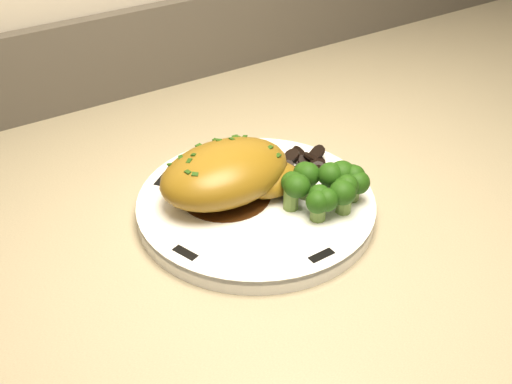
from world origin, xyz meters
TOP-DOWN VIEW (x-y plane):
  - plate at (0.42, 1.66)m, footprint 0.33×0.33m
  - rim_accent_0 at (0.48, 1.75)m, footprint 0.03×0.02m
  - rim_accent_1 at (0.35, 1.74)m, footprint 0.03×0.02m
  - rim_accent_2 at (0.32, 1.62)m, footprint 0.02×0.03m
  - rim_accent_3 at (0.42, 1.55)m, footprint 0.03×0.01m
  - rim_accent_4 at (0.52, 1.62)m, footprint 0.02×0.03m
  - gravy_pool at (0.40, 1.68)m, footprint 0.10×0.10m
  - chicken_breast at (0.40, 1.68)m, footprint 0.15×0.10m
  - mushroom_pile at (0.49, 1.67)m, footprint 0.07×0.05m
  - broccoli_florets at (0.47, 1.61)m, footprint 0.09×0.07m

SIDE VIEW (x-z plane):
  - plate at x=0.42m, z-range 0.84..0.86m
  - rim_accent_0 at x=0.48m, z-range 0.86..0.86m
  - rim_accent_1 at x=0.35m, z-range 0.86..0.86m
  - rim_accent_2 at x=0.32m, z-range 0.86..0.86m
  - rim_accent_3 at x=0.42m, z-range 0.86..0.86m
  - rim_accent_4 at x=0.52m, z-range 0.86..0.86m
  - gravy_pool at x=0.40m, z-range 0.86..0.86m
  - mushroom_pile at x=0.49m, z-range 0.85..0.87m
  - broccoli_florets at x=0.47m, z-range 0.86..0.90m
  - chicken_breast at x=0.40m, z-range 0.86..0.91m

